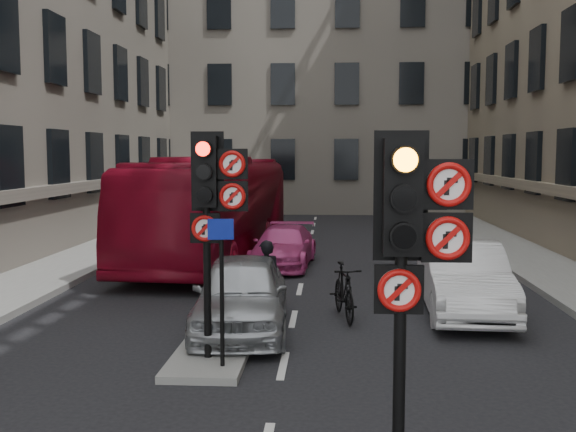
# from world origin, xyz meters

# --- Properties ---
(pavement_left) EXTENTS (3.00, 50.00, 0.16)m
(pavement_left) POSITION_xyz_m (-7.20, 12.00, 0.08)
(pavement_left) COLOR gray
(pavement_left) RESTS_ON ground
(centre_island) EXTENTS (1.20, 2.00, 0.12)m
(centre_island) POSITION_xyz_m (-1.20, 5.00, 0.06)
(centre_island) COLOR gray
(centre_island) RESTS_ON ground
(building_far) EXTENTS (30.00, 14.00, 20.00)m
(building_far) POSITION_xyz_m (0.00, 38.00, 10.00)
(building_far) COLOR gray
(building_far) RESTS_ON ground
(signal_near) EXTENTS (0.91, 0.40, 3.58)m
(signal_near) POSITION_xyz_m (1.49, 0.99, 2.58)
(signal_near) COLOR black
(signal_near) RESTS_ON ground
(signal_far) EXTENTS (0.91, 0.40, 3.58)m
(signal_far) POSITION_xyz_m (-1.11, 4.99, 2.70)
(signal_far) COLOR black
(signal_far) RESTS_ON centre_island
(car_silver) EXTENTS (1.95, 4.32, 1.44)m
(car_silver) POSITION_xyz_m (-0.92, 7.00, 0.72)
(car_silver) COLOR #A2A6AA
(car_silver) RESTS_ON ground
(car_white) EXTENTS (1.78, 4.58, 1.49)m
(car_white) POSITION_xyz_m (3.52, 8.70, 0.74)
(car_white) COLOR silver
(car_white) RESTS_ON ground
(car_pink) EXTENTS (1.97, 4.21, 1.19)m
(car_pink) POSITION_xyz_m (-0.63, 14.32, 0.59)
(car_pink) COLOR #C83B82
(car_pink) RESTS_ON ground
(bus_red) EXTENTS (3.64, 11.80, 3.24)m
(bus_red) POSITION_xyz_m (-2.92, 15.60, 1.62)
(bus_red) COLOR maroon
(bus_red) RESTS_ON ground
(motorcycle) EXTENTS (0.84, 1.95, 1.13)m
(motorcycle) POSITION_xyz_m (1.02, 8.08, 0.57)
(motorcycle) COLOR black
(motorcycle) RESTS_ON ground
(motorcyclist) EXTENTS (0.64, 0.47, 1.59)m
(motorcyclist) POSITION_xyz_m (-0.57, 8.16, 0.80)
(motorcyclist) COLOR black
(motorcyclist) RESTS_ON ground
(info_sign) EXTENTS (0.39, 0.14, 2.26)m
(info_sign) POSITION_xyz_m (-0.90, 4.55, 1.58)
(info_sign) COLOR black
(info_sign) RESTS_ON centre_island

